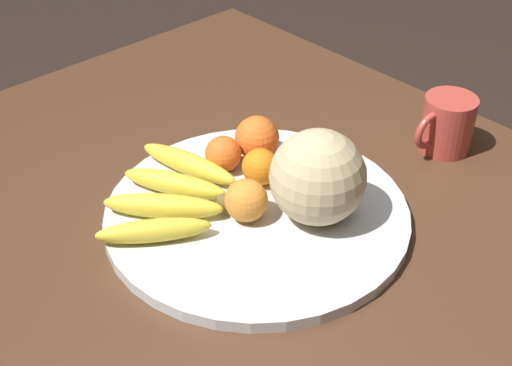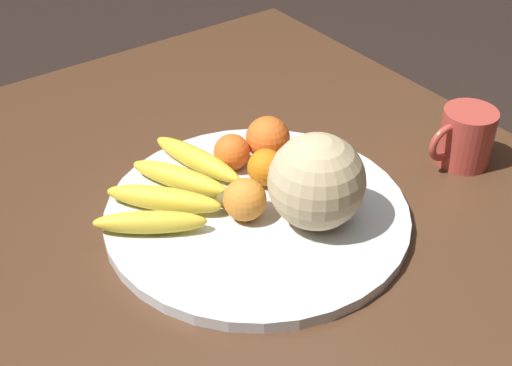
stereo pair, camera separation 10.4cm
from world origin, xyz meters
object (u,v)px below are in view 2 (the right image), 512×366
Objects in this scene: melon at (317,182)px; orange_front_left at (268,138)px; ceramic_mug at (465,137)px; banana_bunch at (175,188)px; orange_back_left at (309,162)px; fruit_bowl at (256,214)px; orange_mid_center at (266,167)px; kitchen_table at (255,262)px; orange_front_right at (245,200)px; orange_back_right at (232,152)px.

melon is 1.93× the size of orange_front_left.
orange_front_left is 0.33m from ceramic_mug.
orange_back_left is at bearing -146.67° from banana_bunch.
orange_mid_center is at bearing 131.49° from fruit_bowl.
orange_mid_center is 0.07m from orange_back_left.
kitchen_table is at bearing -83.92° from orange_back_left.
fruit_bowl is 7.15× the size of orange_front_right.
melon is 0.12m from orange_mid_center.
orange_front_left is 1.14× the size of orange_back_left.
orange_front_right is (0.11, -0.12, -0.00)m from orange_front_left.
fruit_bowl is 0.15m from orange_front_left.
melon is at bearing 35.07° from kitchen_table.
melon reaches higher than orange_front_right.
orange_mid_center is (-0.12, -0.00, -0.04)m from melon.
melon is at bearing 0.97° from orange_mid_center.
orange_front_right is at bearing -48.60° from orange_front_left.
orange_mid_center is (-0.05, 0.08, -0.00)m from orange_front_right.
melon is at bearing 38.12° from fruit_bowl.
orange_back_right is 0.39m from ceramic_mug.
ceramic_mug reaches higher than orange_back_right.
fruit_bowl is 7.81× the size of orange_mid_center.
orange_front_right reaches higher than banana_bunch.
kitchen_table is 17.29× the size of orange_front_left.
banana_bunch reaches higher than kitchen_table.
orange_front_left is at bearing 131.40° from orange_front_right.
banana_bunch is (-0.10, -0.08, 0.03)m from fruit_bowl.
orange_back_right is (-0.10, -0.08, -0.00)m from orange_back_left.
melon is at bearing 49.61° from orange_front_right.
orange_back_left is at bearing 145.78° from melon.
melon is 2.40× the size of orange_back_right.
orange_back_left is (-0.02, 0.11, 0.04)m from fruit_bowl.
kitchen_table is 19.76× the size of orange_back_left.
kitchen_table is at bearing -172.12° from banana_bunch.
orange_front_right is 1.00× the size of orange_back_left.
orange_front_right is at bearing -69.31° from kitchen_table.
orange_front_right and orange_back_left have the same top height.
orange_back_right is at bearing -173.61° from melon.
orange_front_left is 1.25× the size of orange_back_right.
orange_front_right is 0.51× the size of ceramic_mug.
orange_front_left is at bearing -123.68° from ceramic_mug.
fruit_bowl is at bearing -16.87° from orange_back_right.
orange_back_right is (-0.12, 0.06, -0.00)m from orange_front_right.
ceramic_mug is at bearing 88.68° from melon.
orange_front_right reaches higher than orange_back_right.
orange_back_right is at bearing -164.43° from orange_mid_center.
banana_bunch is at bearing -110.30° from orange_mid_center.
melon is 0.11m from orange_back_left.
orange_front_right is at bearing -56.28° from orange_mid_center.
ceramic_mug reaches higher than kitchen_table.
orange_back_right reaches higher than fruit_bowl.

